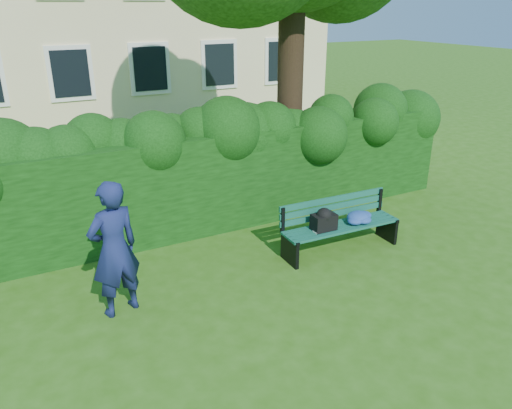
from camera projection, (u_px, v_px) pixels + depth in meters
ground at (274, 273)px, 7.80m from camera, size 80.00×80.00×0.00m
hedge at (216, 179)px, 9.26m from camera, size 10.00×1.00×1.80m
park_bench at (341, 222)px, 8.38m from camera, size 2.10×0.63×0.89m
man_reading at (114, 249)px, 6.50m from camera, size 0.78×0.61×1.89m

